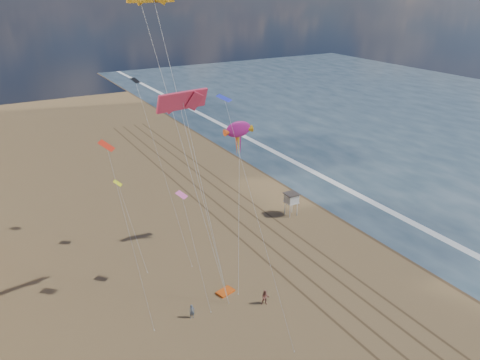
# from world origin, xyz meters

# --- Properties ---
(wet_sand) EXTENTS (260.00, 260.00, 0.00)m
(wet_sand) POSITION_xyz_m (19.00, 40.00, 0.00)
(wet_sand) COLOR #42301E
(wet_sand) RESTS_ON ground
(foam) EXTENTS (260.00, 260.00, 0.00)m
(foam) POSITION_xyz_m (23.20, 40.00, 0.00)
(foam) COLOR white
(foam) RESTS_ON ground
(tracks) EXTENTS (7.68, 120.00, 0.01)m
(tracks) POSITION_xyz_m (2.55, 30.00, 0.01)
(tracks) COLOR brown
(tracks) RESTS_ON ground
(lifeguard_stand) EXTENTS (1.99, 1.99, 3.59)m
(lifeguard_stand) POSITION_xyz_m (9.11, 29.90, 2.77)
(lifeguard_stand) COLOR white
(lifeguard_stand) RESTS_ON ground
(grounded_kite) EXTENTS (2.24, 1.74, 0.22)m
(grounded_kite) POSITION_xyz_m (-8.76, 17.63, 0.11)
(grounded_kite) COLOR #FA5C15
(grounded_kite) RESTS_ON ground
(show_kite) EXTENTS (4.94, 5.63, 19.20)m
(show_kite) POSITION_xyz_m (-1.77, 26.88, 15.89)
(show_kite) COLOR #A8197A
(show_kite) RESTS_ON ground
(kite_flyer_a) EXTENTS (0.60, 0.40, 1.63)m
(kite_flyer_a) POSITION_xyz_m (-13.86, 15.51, 0.82)
(kite_flyer_a) COLOR slate
(kite_flyer_a) RESTS_ON ground
(kite_flyer_b) EXTENTS (1.11, 1.03, 1.83)m
(kite_flyer_b) POSITION_xyz_m (-5.96, 13.59, 0.91)
(kite_flyer_b) COLOR #97584D
(kite_flyer_b) RESTS_ON ground
(small_kites) EXTENTS (11.83, 20.42, 14.19)m
(small_kites) POSITION_xyz_m (-13.92, 24.48, 17.15)
(small_kites) COLOR red
(small_kites) RESTS_ON ground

